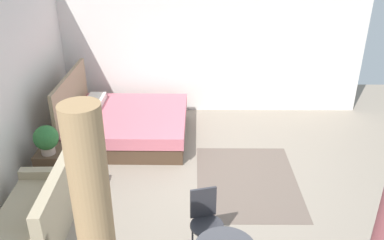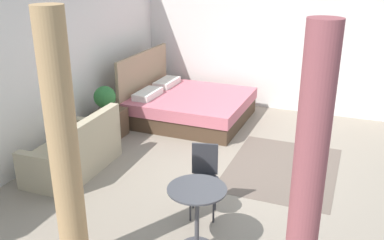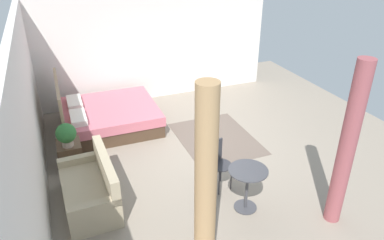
{
  "view_description": "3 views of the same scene",
  "coord_description": "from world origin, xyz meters",
  "px_view_note": "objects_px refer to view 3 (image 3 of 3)",
  "views": [
    {
      "loc": [
        -5.07,
        0.34,
        3.68
      ],
      "look_at": [
        0.77,
        0.38,
        0.81
      ],
      "focal_mm": 37.74,
      "sensor_mm": 36.0,
      "label": 1
    },
    {
      "loc": [
        -5.65,
        -1.37,
        3.01
      ],
      "look_at": [
        -0.24,
        0.79,
        0.77
      ],
      "focal_mm": 40.18,
      "sensor_mm": 36.0,
      "label": 2
    },
    {
      "loc": [
        -6.04,
        2.58,
        4.05
      ],
      "look_at": [
        -0.31,
        0.3,
        0.87
      ],
      "focal_mm": 34.05,
      "sensor_mm": 36.0,
      "label": 3
    }
  ],
  "objects_px": {
    "potted_plant": "(66,134)",
    "balcony_table": "(247,182)",
    "couch": "(91,190)",
    "cafe_chair_near_window": "(218,160)",
    "nightstand": "(70,154)",
    "vase": "(66,137)",
    "bed": "(107,116)"
  },
  "relations": [
    {
      "from": "nightstand",
      "to": "couch",
      "type": "bearing_deg",
      "value": -170.36
    },
    {
      "from": "balcony_table",
      "to": "potted_plant",
      "type": "bearing_deg",
      "value": 48.62
    },
    {
      "from": "vase",
      "to": "cafe_chair_near_window",
      "type": "relative_size",
      "value": 0.17
    },
    {
      "from": "vase",
      "to": "balcony_table",
      "type": "relative_size",
      "value": 0.2
    },
    {
      "from": "couch",
      "to": "balcony_table",
      "type": "relative_size",
      "value": 2.03
    },
    {
      "from": "couch",
      "to": "potted_plant",
      "type": "distance_m",
      "value": 1.33
    },
    {
      "from": "couch",
      "to": "balcony_table",
      "type": "height_order",
      "value": "couch"
    },
    {
      "from": "couch",
      "to": "vase",
      "type": "distance_m",
      "value": 1.49
    },
    {
      "from": "nightstand",
      "to": "vase",
      "type": "height_order",
      "value": "vase"
    },
    {
      "from": "couch",
      "to": "balcony_table",
      "type": "distance_m",
      "value": 2.55
    },
    {
      "from": "bed",
      "to": "nightstand",
      "type": "relative_size",
      "value": 4.03
    },
    {
      "from": "cafe_chair_near_window",
      "to": "nightstand",
      "type": "bearing_deg",
      "value": 55.31
    },
    {
      "from": "bed",
      "to": "vase",
      "type": "height_order",
      "value": "bed"
    },
    {
      "from": "potted_plant",
      "to": "balcony_table",
      "type": "distance_m",
      "value": 3.41
    },
    {
      "from": "nightstand",
      "to": "balcony_table",
      "type": "relative_size",
      "value": 0.7
    },
    {
      "from": "bed",
      "to": "balcony_table",
      "type": "distance_m",
      "value": 4.0
    },
    {
      "from": "bed",
      "to": "balcony_table",
      "type": "bearing_deg",
      "value": -156.28
    },
    {
      "from": "nightstand",
      "to": "cafe_chair_near_window",
      "type": "height_order",
      "value": "cafe_chair_near_window"
    },
    {
      "from": "vase",
      "to": "nightstand",
      "type": "bearing_deg",
      "value": -170.21
    },
    {
      "from": "bed",
      "to": "vase",
      "type": "xyz_separation_m",
      "value": [
        -1.19,
        0.96,
        0.28
      ]
    },
    {
      "from": "cafe_chair_near_window",
      "to": "vase",
      "type": "bearing_deg",
      "value": 53.62
    },
    {
      "from": "vase",
      "to": "balcony_table",
      "type": "xyz_separation_m",
      "value": [
        -2.47,
        -2.57,
        -0.04
      ]
    },
    {
      "from": "bed",
      "to": "couch",
      "type": "bearing_deg",
      "value": 164.8
    },
    {
      "from": "couch",
      "to": "vase",
      "type": "relative_size",
      "value": 10.28
    },
    {
      "from": "couch",
      "to": "potted_plant",
      "type": "bearing_deg",
      "value": 10.72
    },
    {
      "from": "cafe_chair_near_window",
      "to": "couch",
      "type": "bearing_deg",
      "value": 81.7
    },
    {
      "from": "potted_plant",
      "to": "balcony_table",
      "type": "relative_size",
      "value": 0.61
    },
    {
      "from": "couch",
      "to": "cafe_chair_near_window",
      "type": "relative_size",
      "value": 1.71
    },
    {
      "from": "bed",
      "to": "vase",
      "type": "relative_size",
      "value": 14.29
    },
    {
      "from": "couch",
      "to": "cafe_chair_near_window",
      "type": "bearing_deg",
      "value": -98.3
    },
    {
      "from": "potted_plant",
      "to": "vase",
      "type": "bearing_deg",
      "value": 3.6
    },
    {
      "from": "potted_plant",
      "to": "vase",
      "type": "xyz_separation_m",
      "value": [
        0.22,
        0.01,
        -0.18
      ]
    }
  ]
}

